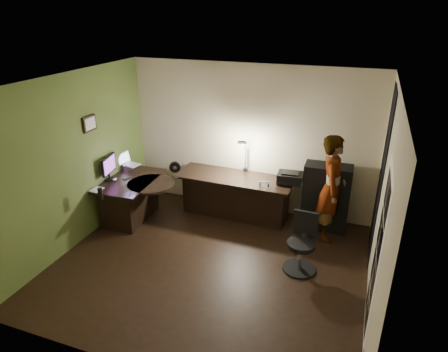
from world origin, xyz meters
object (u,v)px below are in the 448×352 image
(office_chair, at_px, (301,244))
(person, at_px, (332,188))
(cabinet, at_px, (326,197))
(monitor, at_px, (109,171))
(desk_right, at_px, (234,197))
(desk_left, at_px, (132,199))

(office_chair, relative_size, person, 0.49)
(cabinet, relative_size, office_chair, 1.34)
(person, bearing_deg, monitor, 97.86)
(desk_right, bearing_deg, monitor, -156.80)
(office_chair, bearing_deg, desk_left, 173.32)
(desk_right, xyz_separation_m, office_chair, (1.42, -1.21, 0.04))
(desk_left, bearing_deg, office_chair, -12.26)
(cabinet, distance_m, person, 0.42)
(desk_right, distance_m, monitor, 2.27)
(cabinet, height_order, office_chair, cabinet)
(person, bearing_deg, office_chair, 163.79)
(office_chair, distance_m, person, 1.21)
(monitor, xyz_separation_m, person, (3.73, 0.70, -0.03))
(cabinet, bearing_deg, office_chair, -98.34)
(monitor, height_order, office_chair, monitor)
(desk_left, xyz_separation_m, cabinet, (3.29, 0.85, 0.20))
(monitor, bearing_deg, cabinet, 4.54)
(desk_left, distance_m, monitor, 0.65)
(desk_left, bearing_deg, monitor, -164.74)
(cabinet, xyz_separation_m, monitor, (-3.64, -0.96, 0.34))
(desk_right, distance_m, office_chair, 1.87)
(desk_left, height_order, cabinet, cabinet)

